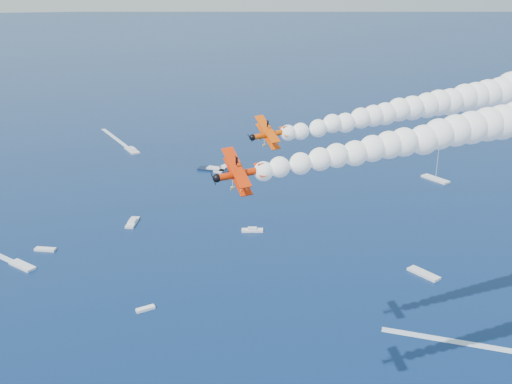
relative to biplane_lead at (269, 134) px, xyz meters
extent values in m
cube|color=silver|center=(-29.64, 176.23, -54.27)|extent=(7.39, 11.84, 0.70)
cube|color=white|center=(-56.79, 69.53, -54.27)|extent=(8.29, 8.30, 0.70)
cube|color=white|center=(10.14, 82.59, -54.27)|extent=(6.98, 3.19, 0.70)
cube|color=silver|center=(87.85, 118.51, -54.27)|extent=(8.35, 11.86, 0.70)
cube|color=black|center=(3.99, 143.84, -54.27)|extent=(13.58, 9.79, 0.70)
cube|color=silver|center=(-27.31, 94.84, -54.27)|extent=(4.65, 8.94, 0.70)
cube|color=white|center=(-52.12, 79.05, -54.27)|extent=(6.46, 3.70, 0.70)
cube|color=white|center=(8.35, 144.87, -54.27)|extent=(9.89, 11.59, 0.70)
cube|color=silver|center=(51.73, 47.13, -54.27)|extent=(7.06, 9.45, 0.70)
cube|color=white|center=(-22.76, 41.21, -54.27)|extent=(4.84, 3.02, 0.70)
cube|color=white|center=(-38.40, 199.27, -54.59)|extent=(15.37, 36.23, 0.04)
cube|color=white|center=(48.33, 15.44, -54.59)|extent=(34.84, 18.87, 0.04)
camera|label=1|loc=(-16.71, -90.02, 25.40)|focal=42.75mm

